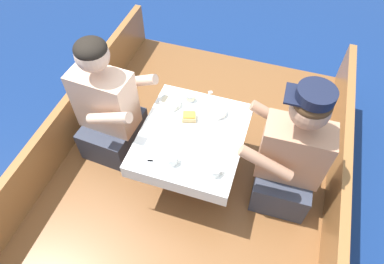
{
  "coord_description": "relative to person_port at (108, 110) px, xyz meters",
  "views": [
    {
      "loc": [
        0.42,
        -1.22,
        2.48
      ],
      "look_at": [
        0.0,
        0.08,
        0.77
      ],
      "focal_mm": 32.0,
      "sensor_mm": 36.0,
      "label": 1
    }
  ],
  "objects": [
    {
      "name": "utensil_fork_starboard",
      "position": [
        0.41,
        -0.34,
        0.04
      ],
      "size": [
        0.17,
        0.06,
        0.0
      ],
      "rotation": [
        0.0,
        0.0,
        0.25
      ],
      "color": "silver",
      "rests_on": "cockpit_table"
    },
    {
      "name": "person_starboard",
      "position": [
        1.27,
        -0.02,
        0.01
      ],
      "size": [
        0.53,
        0.45,
        0.99
      ],
      "rotation": [
        0.0,
        0.0,
        3.17
      ],
      "color": "#333847",
      "rests_on": "boat_deck"
    },
    {
      "name": "cockpit_table",
      "position": [
        0.63,
        -0.05,
        -0.01
      ],
      "size": [
        0.67,
        0.76,
        0.43
      ],
      "color": "#B2B2B7",
      "rests_on": "boat_deck"
    },
    {
      "name": "coffee_cup_starboard",
      "position": [
        0.59,
        -0.3,
        0.06
      ],
      "size": [
        0.1,
        0.07,
        0.06
      ],
      "color": "silver",
      "rests_on": "cockpit_table"
    },
    {
      "name": "bowl_starboard_near",
      "position": [
        0.41,
        0.15,
        0.06
      ],
      "size": [
        0.15,
        0.15,
        0.04
      ],
      "color": "silver",
      "rests_on": "cockpit_table"
    },
    {
      "name": "coffee_cup_port",
      "position": [
        0.85,
        -0.29,
        0.06
      ],
      "size": [
        0.1,
        0.08,
        0.05
      ],
      "color": "silver",
      "rests_on": "cockpit_table"
    },
    {
      "name": "bowl_port_near",
      "position": [
        0.74,
        0.17,
        0.06
      ],
      "size": [
        0.13,
        0.13,
        0.04
      ],
      "color": "silver",
      "rests_on": "cockpit_table"
    },
    {
      "name": "utensil_spoon_starboard",
      "position": [
        0.41,
        -0.19,
        0.04
      ],
      "size": [
        0.07,
        0.17,
        0.01
      ],
      "rotation": [
        0.0,
        0.0,
        1.86
      ],
      "color": "silver",
      "rests_on": "cockpit_table"
    },
    {
      "name": "utensil_spoon_port",
      "position": [
        0.63,
        0.31,
        0.04
      ],
      "size": [
        0.06,
        0.17,
        0.01
      ],
      "rotation": [
        0.0,
        0.0,
        1.3
      ],
      "color": "silver",
      "rests_on": "cockpit_table"
    },
    {
      "name": "person_port",
      "position": [
        0.0,
        0.0,
        0.0
      ],
      "size": [
        0.54,
        0.47,
        0.98
      ],
      "rotation": [
        0.0,
        0.0,
        -0.07
      ],
      "color": "#333847",
      "rests_on": "boat_deck"
    },
    {
      "name": "sandwich",
      "position": [
        0.58,
        0.06,
        0.07
      ],
      "size": [
        0.11,
        0.09,
        0.05
      ],
      "rotation": [
        0.0,
        0.0,
        0.29
      ],
      "color": "tan",
      "rests_on": "plate_sandwich"
    },
    {
      "name": "plate_bread",
      "position": [
        0.71,
        -0.09,
        0.04
      ],
      "size": [
        0.16,
        0.16,
        0.01
      ],
      "color": "silver",
      "rests_on": "cockpit_table"
    },
    {
      "name": "gunwale_port",
      "position": [
        -0.35,
        -0.13,
        -0.21
      ],
      "size": [
        0.06,
        2.92,
        0.38
      ],
      "primitive_type": "cube",
      "color": "#936033",
      "rests_on": "boat_deck"
    },
    {
      "name": "plate_sandwich",
      "position": [
        0.58,
        0.06,
        0.04
      ],
      "size": [
        0.21,
        0.21,
        0.01
      ],
      "color": "silver",
      "rests_on": "cockpit_table"
    },
    {
      "name": "utensil_knife_starboard",
      "position": [
        0.79,
        0.09,
        0.04
      ],
      "size": [
        0.03,
        0.17,
        0.0
      ],
      "rotation": [
        0.0,
        0.0,
        1.7
      ],
      "color": "silver",
      "rests_on": "cockpit_table"
    },
    {
      "name": "tin_can",
      "position": [
        0.53,
        0.24,
        0.06
      ],
      "size": [
        0.07,
        0.07,
        0.05
      ],
      "color": "silver",
      "rests_on": "cockpit_table"
    },
    {
      "name": "boat_deck",
      "position": [
        0.63,
        -0.13,
        -0.56
      ],
      "size": [
        2.03,
        2.92,
        0.32
      ],
      "primitive_type": "cube",
      "color": "brown",
      "rests_on": "ground_plane"
    },
    {
      "name": "ground_plane",
      "position": [
        0.63,
        -0.13,
        -0.71
      ],
      "size": [
        60.0,
        60.0,
        0.0
      ],
      "primitive_type": "plane",
      "color": "navy"
    },
    {
      "name": "utensil_knife_port",
      "position": [
        0.46,
        -0.19,
        0.04
      ],
      "size": [
        0.12,
        0.13,
        0.0
      ],
      "rotation": [
        0.0,
        0.0,
        2.32
      ],
      "color": "silver",
      "rests_on": "cockpit_table"
    },
    {
      "name": "gunwale_starboard",
      "position": [
        1.62,
        -0.13,
        -0.21
      ],
      "size": [
        0.06,
        2.92,
        0.38
      ],
      "primitive_type": "cube",
      "color": "#936033",
      "rests_on": "boat_deck"
    }
  ]
}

